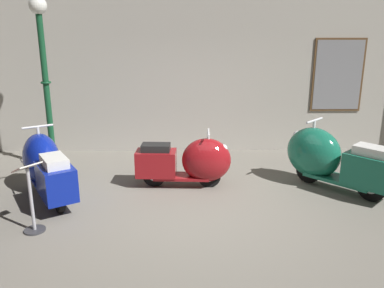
{
  "coord_description": "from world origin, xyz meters",
  "views": [
    {
      "loc": [
        -0.21,
        -5.3,
        2.63
      ],
      "look_at": [
        -0.09,
        1.02,
        0.76
      ],
      "focal_mm": 37.63,
      "sensor_mm": 36.0,
      "label": 1
    }
  ],
  "objects_px": {
    "scooter_0": "(46,166)",
    "lamppost": "(45,73)",
    "info_stanchion": "(32,204)",
    "scooter_2": "(330,159)",
    "scooter_1": "(191,162)"
  },
  "relations": [
    {
      "from": "scooter_0",
      "to": "lamppost",
      "type": "xyz_separation_m",
      "value": [
        -0.32,
        1.33,
        1.3
      ]
    },
    {
      "from": "lamppost",
      "to": "info_stanchion",
      "type": "bearing_deg",
      "value": -78.41
    },
    {
      "from": "scooter_1",
      "to": "scooter_2",
      "type": "bearing_deg",
      "value": 0.65
    },
    {
      "from": "scooter_2",
      "to": "info_stanchion",
      "type": "height_order",
      "value": "scooter_2"
    },
    {
      "from": "scooter_0",
      "to": "scooter_2",
      "type": "relative_size",
      "value": 1.06
    },
    {
      "from": "scooter_1",
      "to": "info_stanchion",
      "type": "height_order",
      "value": "scooter_1"
    },
    {
      "from": "scooter_1",
      "to": "scooter_2",
      "type": "relative_size",
      "value": 0.95
    },
    {
      "from": "scooter_2",
      "to": "info_stanchion",
      "type": "distance_m",
      "value": 4.62
    },
    {
      "from": "scooter_2",
      "to": "info_stanchion",
      "type": "bearing_deg",
      "value": 63.69
    },
    {
      "from": "scooter_0",
      "to": "scooter_1",
      "type": "xyz_separation_m",
      "value": [
        2.3,
        0.32,
        -0.05
      ]
    },
    {
      "from": "scooter_0",
      "to": "info_stanchion",
      "type": "relative_size",
      "value": 1.86
    },
    {
      "from": "scooter_0",
      "to": "info_stanchion",
      "type": "height_order",
      "value": "scooter_0"
    },
    {
      "from": "scooter_0",
      "to": "scooter_1",
      "type": "bearing_deg",
      "value": -112.86
    },
    {
      "from": "scooter_0",
      "to": "lamppost",
      "type": "bearing_deg",
      "value": -17.21
    },
    {
      "from": "scooter_2",
      "to": "scooter_1",
      "type": "bearing_deg",
      "value": 43.49
    }
  ]
}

